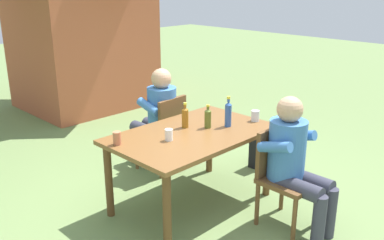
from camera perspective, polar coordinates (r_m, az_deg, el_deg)
name	(u,v)px	position (r m, az deg, el deg)	size (l,w,h in m)	color
ground_plane	(192,204)	(4.25, 0.00, -11.16)	(24.00, 24.00, 0.00)	#6B844C
dining_table	(192,142)	(3.97, 0.00, -2.92)	(1.51, 0.95, 0.75)	brown
chair_near_right	(282,172)	(3.84, 11.96, -6.81)	(0.45, 0.45, 0.87)	brown
chair_far_right	(165,130)	(4.78, -3.66, -1.29)	(0.48, 0.48, 0.87)	brown
person_in_white_shirt	(294,158)	(3.72, 13.53, -4.96)	(0.47, 0.62, 1.18)	#3D70B2
person_in_plaid_shirt	(157,113)	(4.80, -4.63, 0.87)	(0.47, 0.62, 1.18)	#3D70B2
bottle_olive	(208,118)	(4.03, 2.13, 0.30)	(0.06, 0.06, 0.23)	#566623
bottle_blue	(228,114)	(4.07, 4.86, 0.86)	(0.06, 0.06, 0.30)	#2D56A3
bottle_amber	(185,117)	(4.03, -0.93, 0.43)	(0.06, 0.06, 0.24)	#996019
cup_glass	(255,116)	(4.27, 8.45, 0.56)	(0.08, 0.08, 0.11)	silver
cup_terracotta	(117,138)	(3.69, -9.99, -2.41)	(0.07, 0.07, 0.11)	#BC6B47
cup_white	(169,135)	(3.73, -3.13, -1.99)	(0.07, 0.07, 0.10)	white
backpack_by_near_side	(263,149)	(5.04, 9.49, -3.81)	(0.32, 0.22, 0.44)	black
brick_kiosk	(81,20)	(7.45, -14.61, 12.75)	(2.25, 1.96, 2.73)	#B25638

